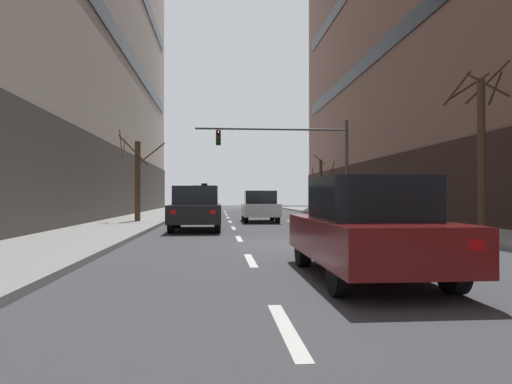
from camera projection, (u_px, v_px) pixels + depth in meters
name	position (u px, v px, depth m)	size (l,w,h in m)	color
ground_plane	(301.00, 245.00, 12.75)	(120.00, 120.00, 0.00)	#424247
sidewalk_left	(56.00, 244.00, 12.21)	(3.39, 80.00, 0.14)	gray
lane_stripe_l1_s2	(286.00, 328.00, 4.65)	(0.16, 2.00, 0.01)	silver
lane_stripe_l1_s3	(251.00, 260.00, 9.63)	(0.16, 2.00, 0.01)	silver
lane_stripe_l1_s4	(239.00, 239.00, 14.61)	(0.16, 2.00, 0.01)	silver
lane_stripe_l1_s5	(233.00, 228.00, 19.60)	(0.16, 2.00, 0.01)	silver
lane_stripe_l1_s6	(230.00, 222.00, 24.58)	(0.16, 2.00, 0.01)	silver
lane_stripe_l1_s7	(228.00, 217.00, 29.56)	(0.16, 2.00, 0.01)	silver
lane_stripe_l1_s8	(226.00, 215.00, 34.54)	(0.16, 2.00, 0.01)	silver
lane_stripe_l1_s9	(225.00, 212.00, 39.53)	(0.16, 2.00, 0.01)	silver
lane_stripe_l1_s10	(224.00, 211.00, 44.51)	(0.16, 2.00, 0.01)	silver
lane_stripe_l2_s3	(401.00, 259.00, 9.90)	(0.16, 2.00, 0.01)	silver
lane_stripe_l2_s4	(340.00, 238.00, 14.88)	(0.16, 2.00, 0.01)	silver
lane_stripe_l2_s5	(309.00, 228.00, 19.86)	(0.16, 2.00, 0.01)	silver
lane_stripe_l2_s6	(290.00, 221.00, 24.85)	(0.16, 2.00, 0.01)	silver
lane_stripe_l2_s7	(278.00, 217.00, 29.83)	(0.16, 2.00, 0.01)	silver
lane_stripe_l2_s8	(269.00, 214.00, 34.81)	(0.16, 2.00, 0.01)	silver
lane_stripe_l2_s9	(263.00, 212.00, 39.79)	(0.16, 2.00, 0.01)	silver
lane_stripe_l2_s10	(258.00, 210.00, 44.78)	(0.16, 2.00, 0.01)	silver
car_driving_0	(196.00, 209.00, 18.27)	(1.93, 4.61, 1.73)	black
taxi_driving_1	(204.00, 201.00, 33.48)	(1.91, 4.39, 2.28)	black
taxi_driving_2	(204.00, 200.00, 38.81)	(1.84, 4.34, 2.28)	black
car_driving_3	(367.00, 229.00, 7.50)	(1.83, 4.34, 1.62)	black
car_driving_4	(260.00, 207.00, 24.48)	(1.89, 4.37, 1.63)	black
traffic_signal_0	(298.00, 150.00, 26.88)	(8.85, 0.35, 5.65)	#4C4C51
street_tree_0	(137.00, 177.00, 22.81)	(2.33, 2.32, 4.55)	#4C3823
street_tree_1	(321.00, 184.00, 38.16)	(1.78, 1.89, 4.62)	#4C3823
street_tree_2	(481.00, 147.00, 15.03)	(2.17, 1.94, 5.62)	#4C3823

